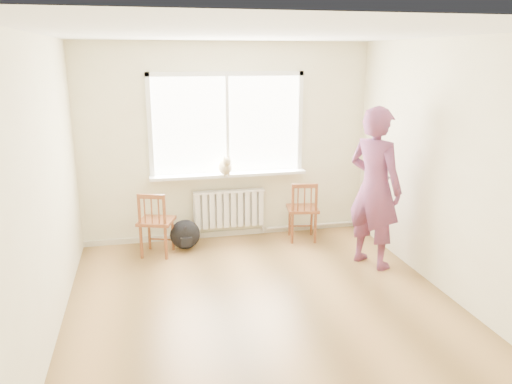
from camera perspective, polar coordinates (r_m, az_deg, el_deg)
floor at (r=5.24m, az=1.12°, el=-13.30°), size 4.50×4.50×0.00m
ceiling at (r=4.60m, az=1.30°, el=17.69°), size 4.50×4.50×0.00m
back_wall at (r=6.90m, az=-3.33°, el=5.62°), size 4.00×0.01×2.70m
window at (r=6.83m, az=-3.33°, el=8.16°), size 2.12×0.05×1.42m
windowsill at (r=6.88m, az=-3.12°, el=2.02°), size 2.15×0.22×0.04m
radiator at (r=7.03m, az=-3.09°, el=-1.85°), size 1.00×0.12×0.55m
heating_pipe at (r=7.47m, az=6.42°, el=-3.78°), size 1.40×0.04×0.04m
baseboard at (r=7.22m, az=-3.15°, el=-4.70°), size 4.00×0.03×0.08m
chair_left at (r=6.52m, az=-11.43°, el=-3.58°), size 0.53×0.52×0.86m
chair_right at (r=6.95m, az=5.39°, el=-2.19°), size 0.48×0.46×0.85m
person at (r=6.14m, az=13.40°, el=0.45°), size 0.75×0.85×1.96m
cat at (r=6.76m, az=-3.53°, el=2.94°), size 0.19×0.43×0.29m
backpack at (r=6.76m, az=-8.11°, el=-4.82°), size 0.46×0.39×0.40m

